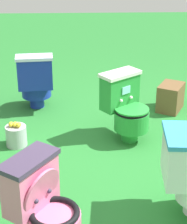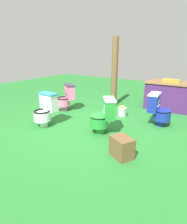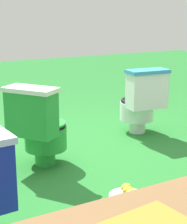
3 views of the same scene
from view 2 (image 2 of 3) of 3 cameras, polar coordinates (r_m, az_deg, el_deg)
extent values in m
plane|color=#26752D|center=(4.19, -0.15, -4.64)|extent=(14.00, 14.00, 0.00)
cylinder|color=green|center=(3.91, 1.98, -5.30)|extent=(0.25, 0.25, 0.14)
cylinder|color=green|center=(3.84, 1.71, -2.98)|extent=(0.52, 0.52, 0.20)
torus|color=black|center=(3.81, 1.73, -1.41)|extent=(0.49, 0.49, 0.04)
cylinder|color=white|center=(3.82, 1.72, -2.15)|extent=(0.34, 0.34, 0.01)
cube|color=green|center=(3.78, 4.78, 0.82)|extent=(0.40, 0.44, 0.37)
cube|color=white|center=(3.72, 4.86, 3.81)|extent=(0.43, 0.48, 0.04)
cube|color=#8CE0E5|center=(3.75, 3.27, 1.53)|extent=(0.07, 0.09, 0.08)
cylinder|color=green|center=(3.80, 1.73, -1.10)|extent=(0.50, 0.50, 0.02)
sphere|color=white|center=(3.71, 3.29, -0.26)|extent=(0.04, 0.04, 0.04)
sphere|color=white|center=(3.85, 3.08, 0.41)|extent=(0.04, 0.04, 0.04)
cylinder|color=pink|center=(5.40, -8.85, 1.23)|extent=(0.25, 0.25, 0.14)
cylinder|color=pink|center=(5.35, -9.14, 2.94)|extent=(0.51, 0.51, 0.20)
torus|color=black|center=(5.32, -9.20, 4.10)|extent=(0.49, 0.49, 0.04)
cylinder|color=#3F334C|center=(5.34, -9.17, 3.56)|extent=(0.33, 0.33, 0.01)
cube|color=pink|center=(5.33, -7.18, 5.91)|extent=(0.45, 0.39, 0.37)
cube|color=#3F334C|center=(5.29, -7.27, 8.06)|extent=(0.48, 0.42, 0.04)
cube|color=#8CE0E5|center=(5.30, -8.27, 6.34)|extent=(0.10, 0.07, 0.08)
cylinder|color=pink|center=(5.31, -8.22, 5.66)|extent=(0.34, 0.27, 0.35)
sphere|color=#3F334C|center=(5.25, -8.07, 5.13)|extent=(0.04, 0.04, 0.04)
sphere|color=#3F334C|center=(5.39, -8.44, 5.44)|extent=(0.04, 0.04, 0.04)
cylinder|color=white|center=(4.39, -14.75, -3.24)|extent=(0.19, 0.19, 0.14)
cylinder|color=white|center=(4.32, -15.14, -1.22)|extent=(0.40, 0.40, 0.20)
torus|color=black|center=(4.28, -15.26, 0.20)|extent=(0.38, 0.38, 0.04)
cylinder|color=#338CBF|center=(4.30, -15.20, -0.46)|extent=(0.26, 0.26, 0.01)
cube|color=white|center=(4.36, -13.34, 2.76)|extent=(0.42, 0.22, 0.37)
cube|color=#338CBF|center=(4.31, -13.54, 5.36)|extent=(0.45, 0.25, 0.04)
cube|color=#8CE0E5|center=(4.28, -14.44, 3.10)|extent=(0.11, 0.02, 0.08)
cylinder|color=white|center=(4.30, -14.36, 2.27)|extent=(0.36, 0.12, 0.35)
sphere|color=#338CBF|center=(4.25, -13.79, 1.65)|extent=(0.04, 0.04, 0.04)
sphere|color=#338CBF|center=(4.36, -14.94, 1.97)|extent=(0.04, 0.04, 0.04)
cylinder|color=#192D9E|center=(4.52, 19.41, -3.03)|extent=(0.19, 0.19, 0.14)
cylinder|color=#192D9E|center=(4.47, 19.88, -1.04)|extent=(0.40, 0.40, 0.20)
torus|color=black|center=(4.43, 20.04, 0.33)|extent=(0.38, 0.38, 0.04)
cylinder|color=silver|center=(4.45, 19.97, -0.31)|extent=(0.26, 0.26, 0.01)
cube|color=#192D9E|center=(4.42, 17.71, 2.60)|extent=(0.22, 0.42, 0.37)
cube|color=silver|center=(4.37, 17.96, 5.16)|extent=(0.25, 0.45, 0.04)
cube|color=#8CE0E5|center=(4.39, 19.06, 3.04)|extent=(0.02, 0.11, 0.08)
cylinder|color=#192D9E|center=(4.43, 20.07, 0.60)|extent=(0.39, 0.39, 0.02)
sphere|color=silver|center=(4.48, 19.14, 2.00)|extent=(0.04, 0.04, 0.04)
sphere|color=silver|center=(4.35, 18.81, 1.56)|extent=(0.04, 0.04, 0.04)
cube|color=#4C2360|center=(5.84, 22.64, 4.36)|extent=(1.42, 0.84, 0.74)
cube|color=brown|center=(5.77, 23.11, 8.06)|extent=(1.48, 0.90, 0.03)
cube|color=#B7842D|center=(5.74, 22.29, 8.68)|extent=(0.48, 0.37, 0.08)
cylinder|color=brown|center=(5.70, 6.36, 11.71)|extent=(0.18, 0.18, 1.98)
cube|color=brown|center=(3.07, 8.50, -10.44)|extent=(0.44, 0.40, 0.33)
cylinder|color=#B7B7BF|center=(4.93, 8.65, 0.06)|extent=(0.22, 0.22, 0.22)
ellipsoid|color=yellow|center=(4.86, 8.30, 1.55)|extent=(0.07, 0.05, 0.05)
ellipsoid|color=yellow|center=(4.93, 8.85, 1.75)|extent=(0.07, 0.05, 0.05)
ellipsoid|color=yellow|center=(4.89, 8.65, 1.64)|extent=(0.07, 0.05, 0.05)
camera|label=1|loc=(6.86, -26.64, 21.10)|focal=66.75mm
camera|label=3|loc=(6.21, 27.88, 13.69)|focal=63.70mm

